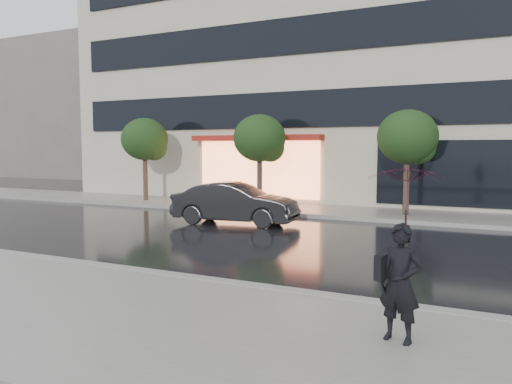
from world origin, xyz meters
The scene contains 12 objects.
ground centered at (0.00, 0.00, 0.00)m, with size 120.00×120.00×0.00m, color black.
sidewalk_near centered at (0.00, -3.25, 0.06)m, with size 60.00×4.50×0.12m, color slate.
sidewalk_far centered at (0.00, 10.25, 0.06)m, with size 60.00×3.50×0.12m, color slate.
curb_near centered at (0.00, -1.00, 0.07)m, with size 60.00×0.25×0.14m, color gray.
curb_far centered at (0.00, 8.50, 0.07)m, with size 60.00×0.25×0.14m, color gray.
office_building centered at (0.00, 17.97, 9.00)m, with size 30.00×12.76×18.00m.
bg_building_left centered at (-28.00, 26.00, 6.00)m, with size 14.00×10.00×12.00m, color #59544F.
tree_far_west centered at (-8.94, 10.03, 2.92)m, with size 2.20×2.20×3.99m.
tree_mid_west centered at (-2.94, 10.03, 2.92)m, with size 2.20×2.20×3.99m.
tree_mid_east centered at (3.06, 10.03, 2.92)m, with size 2.20×2.20×3.99m.
parked_car centered at (-2.01, 6.00, 0.70)m, with size 1.49×4.27×1.41m, color black.
pedestrian_with_umbrella centered at (5.00, -2.54, 1.65)m, with size 1.19×1.20×2.26m.
Camera 1 is at (6.03, -8.91, 2.59)m, focal length 35.00 mm.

